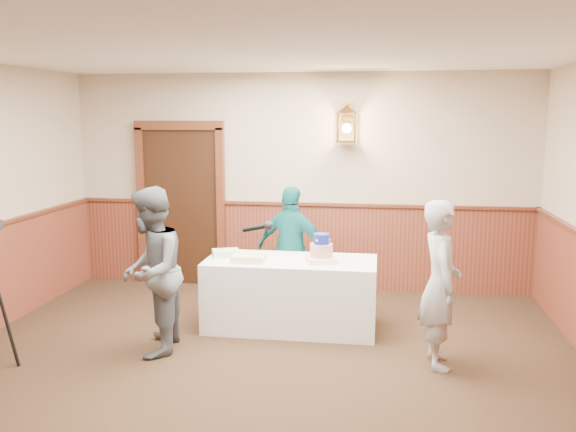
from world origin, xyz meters
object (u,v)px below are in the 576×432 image
tiered_cake (321,251)px  display_table (291,294)px  assistant_p (292,249)px  interviewer (151,271)px  sheet_cake_green (226,253)px  baker (440,284)px  sheet_cake_yellow (249,258)px

tiered_cake → display_table: bearing=168.6°
display_table → assistant_p: (-0.07, 0.56, 0.36)m
interviewer → sheet_cake_green: bearing=145.1°
tiered_cake → sheet_cake_green: (-1.05, 0.12, -0.08)m
display_table → baker: (1.47, -0.79, 0.39)m
sheet_cake_yellow → assistant_p: size_ratio=0.23×
tiered_cake → sheet_cake_green: 1.06m
tiered_cake → assistant_p: bearing=122.3°
tiered_cake → sheet_cake_green: size_ratio=1.25×
tiered_cake → baker: baker is taller
display_table → assistant_p: bearing=97.1°
sheet_cake_yellow → sheet_cake_green: (-0.30, 0.21, -0.00)m
sheet_cake_green → display_table: bearing=-4.6°
sheet_cake_yellow → interviewer: (-0.79, -0.74, 0.02)m
assistant_p → interviewer: bearing=67.8°
tiered_cake → sheet_cake_yellow: tiered_cake is taller
display_table → sheet_cake_green: sheet_cake_green is taller
interviewer → sheet_cake_yellow: bearing=125.4°
interviewer → assistant_p: interviewer is taller
display_table → baker: bearing=-28.1°
baker → assistant_p: (-1.54, 1.35, -0.03)m
interviewer → baker: (2.67, 0.11, -0.04)m
tiered_cake → assistant_p: size_ratio=0.24×
display_table → interviewer: (-1.20, -0.89, 0.43)m
sheet_cake_green → sheet_cake_yellow: bearing=-34.6°
baker → assistant_p: bearing=42.6°
sheet_cake_yellow → baker: baker is taller
sheet_cake_yellow → assistant_p: (0.35, 0.71, -0.05)m
assistant_p → display_table: bearing=112.8°
baker → tiered_cake: bearing=51.6°
sheet_cake_green → baker: 2.35m
tiered_cake → baker: 1.35m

